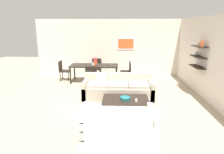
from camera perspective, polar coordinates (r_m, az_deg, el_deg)
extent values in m
plane|color=tan|center=(6.37, 0.73, -7.00)|extent=(18.00, 18.00, 0.00)
cube|color=silver|center=(9.50, 3.20, 8.63)|extent=(8.40, 0.06, 2.70)
cube|color=white|center=(9.44, 4.12, 9.80)|extent=(0.87, 0.02, 0.57)
cube|color=#E55926|center=(9.42, 4.13, 9.79)|extent=(0.74, 0.01, 0.45)
cube|color=silver|center=(7.19, 25.94, 5.18)|extent=(0.06, 8.20, 2.70)
cube|color=black|center=(7.26, 24.41, 8.23)|extent=(0.28, 0.90, 0.02)
cube|color=black|center=(7.30, 24.12, 5.51)|extent=(0.28, 0.90, 0.02)
cube|color=black|center=(7.36, 23.83, 2.82)|extent=(0.28, 0.90, 0.02)
cylinder|color=#D85933|center=(7.07, 25.11, 9.01)|extent=(0.10, 0.10, 0.22)
sphere|color=silver|center=(7.46, 23.69, 6.36)|extent=(0.14, 0.14, 0.14)
cylinder|color=olive|center=(7.30, 24.33, 8.84)|extent=(0.07, 0.07, 0.12)
cube|color=#4C1E19|center=(7.22, 24.28, 2.78)|extent=(0.20, 0.28, 0.03)
cube|color=#B2A893|center=(6.58, 1.81, -4.35)|extent=(2.35, 0.90, 0.42)
cube|color=#B2A893|center=(6.82, 1.87, -0.23)|extent=(2.35, 0.16, 0.36)
cube|color=#B2A893|center=(6.65, -7.75, -3.45)|extent=(0.14, 0.90, 0.60)
cube|color=#B2A893|center=(6.63, 11.41, -3.66)|extent=(0.14, 0.90, 0.60)
cube|color=#B2A893|center=(6.50, -4.26, -2.21)|extent=(0.67, 0.70, 0.10)
cube|color=#B2A893|center=(6.46, 1.83, -2.28)|extent=(0.67, 0.70, 0.10)
cube|color=#B2A893|center=(6.49, 7.92, -2.34)|extent=(0.67, 0.70, 0.10)
cube|color=white|center=(6.67, -3.17, -0.58)|extent=(0.36, 0.12, 0.36)
cube|color=white|center=(4.44, 1.81, -14.28)|extent=(1.66, 0.90, 0.42)
cube|color=white|center=(3.93, 1.80, -11.93)|extent=(1.66, 0.16, 0.36)
cube|color=white|center=(4.46, 11.93, -13.17)|extent=(0.14, 0.90, 0.60)
cube|color=white|center=(4.47, -8.26, -12.94)|extent=(0.14, 0.90, 0.60)
cube|color=white|center=(4.37, 6.48, -11.05)|extent=(0.67, 0.70, 0.10)
cube|color=white|center=(4.37, -2.78, -10.94)|extent=(0.67, 0.70, 0.10)
cube|color=white|center=(4.13, -5.72, -10.62)|extent=(0.36, 0.13, 0.36)
cube|color=black|center=(5.49, 3.98, -8.61)|extent=(1.29, 0.99, 0.38)
cylinder|color=#19666B|center=(5.45, 3.95, -6.29)|extent=(0.28, 0.28, 0.06)
torus|color=#19666B|center=(5.44, 3.95, -6.01)|extent=(0.29, 0.29, 0.02)
cylinder|color=silver|center=(5.30, 7.16, -6.93)|extent=(0.07, 0.07, 0.07)
cube|color=black|center=(8.33, -5.29, 3.41)|extent=(2.04, 0.88, 0.04)
cylinder|color=black|center=(8.24, -12.22, 0.32)|extent=(0.06, 0.06, 0.71)
cylinder|color=black|center=(7.98, 1.28, 0.19)|extent=(0.06, 0.06, 0.71)
cylinder|color=black|center=(8.95, -11.03, 1.53)|extent=(0.06, 0.06, 0.71)
cylinder|color=black|center=(8.71, 1.38, 1.44)|extent=(0.06, 0.06, 0.71)
cube|color=black|center=(8.52, 3.91, 1.63)|extent=(0.44, 0.44, 0.04)
cube|color=black|center=(8.48, 5.29, 3.16)|extent=(0.04, 0.44, 0.43)
cylinder|color=black|center=(8.75, 2.68, 0.47)|extent=(0.04, 0.04, 0.41)
cylinder|color=black|center=(8.40, 2.69, -0.14)|extent=(0.04, 0.04, 0.41)
cylinder|color=black|center=(8.76, 5.04, 0.45)|extent=(0.04, 0.04, 0.41)
cylinder|color=black|center=(8.41, 5.14, -0.16)|extent=(0.04, 0.04, 0.41)
cube|color=black|center=(7.67, -5.97, 0.09)|extent=(0.44, 0.44, 0.04)
cube|color=black|center=(7.42, -6.24, 1.45)|extent=(0.44, 0.04, 0.43)
cylinder|color=black|center=(7.88, -4.45, -1.18)|extent=(0.04, 0.04, 0.41)
cylinder|color=black|center=(7.93, -7.04, -1.14)|extent=(0.04, 0.04, 0.41)
cylinder|color=black|center=(7.53, -4.77, -1.93)|extent=(0.04, 0.04, 0.41)
cylinder|color=black|center=(7.59, -7.47, -1.89)|extent=(0.04, 0.04, 0.41)
cube|color=black|center=(8.14, 3.98, 0.99)|extent=(0.44, 0.44, 0.04)
cube|color=black|center=(8.09, 5.43, 2.59)|extent=(0.04, 0.44, 0.43)
cylinder|color=black|center=(8.36, 2.69, -0.20)|extent=(0.04, 0.04, 0.41)
cylinder|color=black|center=(8.02, 2.70, -0.86)|extent=(0.04, 0.04, 0.41)
cylinder|color=black|center=(8.37, 5.15, -0.22)|extent=(0.04, 0.04, 0.41)
cylinder|color=black|center=(8.03, 5.27, -0.89)|extent=(0.04, 0.04, 0.41)
cube|color=black|center=(9.13, -4.63, 2.51)|extent=(0.44, 0.44, 0.04)
cube|color=black|center=(9.28, -4.51, 4.19)|extent=(0.44, 0.04, 0.43)
cylinder|color=black|center=(9.03, -5.87, 0.87)|extent=(0.04, 0.04, 0.41)
cylinder|color=black|center=(8.99, -3.59, 0.85)|extent=(0.04, 0.04, 0.41)
cylinder|color=black|center=(9.38, -5.56, 1.40)|extent=(0.04, 0.04, 0.41)
cylinder|color=black|center=(9.34, -3.37, 1.39)|extent=(0.04, 0.04, 0.41)
cube|color=black|center=(8.86, -13.71, 1.75)|extent=(0.44, 0.44, 0.04)
cube|color=black|center=(8.87, -15.04, 3.23)|extent=(0.04, 0.44, 0.43)
cylinder|color=black|center=(8.70, -12.80, 0.03)|extent=(0.04, 0.04, 0.41)
cylinder|color=black|center=(9.03, -12.22, 0.61)|extent=(0.04, 0.04, 0.41)
cylinder|color=black|center=(8.80, -15.06, 0.05)|extent=(0.04, 0.04, 0.41)
cylinder|color=black|center=(9.13, -14.41, 0.63)|extent=(0.04, 0.04, 0.41)
cylinder|color=silver|center=(8.56, -10.11, 3.70)|extent=(0.06, 0.06, 0.01)
cylinder|color=silver|center=(8.55, -10.12, 3.97)|extent=(0.01, 0.01, 0.08)
cylinder|color=silver|center=(8.54, -10.14, 4.47)|extent=(0.08, 0.08, 0.07)
cylinder|color=silver|center=(8.70, -4.97, 4.05)|extent=(0.06, 0.06, 0.01)
cylinder|color=silver|center=(8.69, -4.97, 4.36)|extent=(0.01, 0.01, 0.09)
cylinder|color=silver|center=(8.67, -4.99, 4.94)|extent=(0.07, 0.07, 0.09)
cylinder|color=silver|center=(8.37, -0.17, 3.68)|extent=(0.06, 0.06, 0.01)
cylinder|color=silver|center=(8.36, -0.17, 3.95)|extent=(0.01, 0.01, 0.07)
cylinder|color=silver|center=(8.35, -0.18, 4.54)|extent=(0.07, 0.07, 0.10)
cylinder|color=silver|center=(7.96, -5.65, 3.03)|extent=(0.06, 0.06, 0.01)
cylinder|color=silver|center=(7.95, -5.66, 3.27)|extent=(0.01, 0.01, 0.06)
cylinder|color=silver|center=(7.94, -5.67, 3.84)|extent=(0.08, 0.08, 0.10)
cylinder|color=#D85933|center=(8.31, -4.97, 4.19)|extent=(0.16, 0.16, 0.19)
sphere|color=red|center=(8.28, -5.00, 5.25)|extent=(0.16, 0.16, 0.16)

